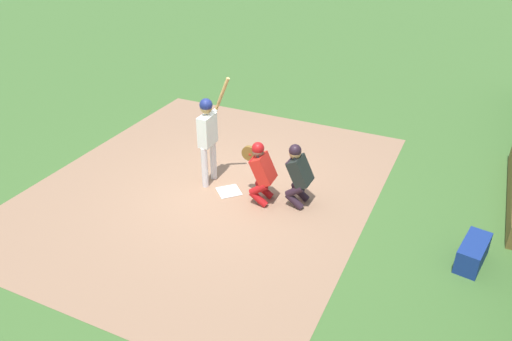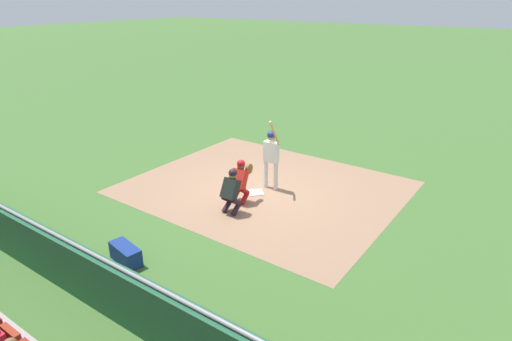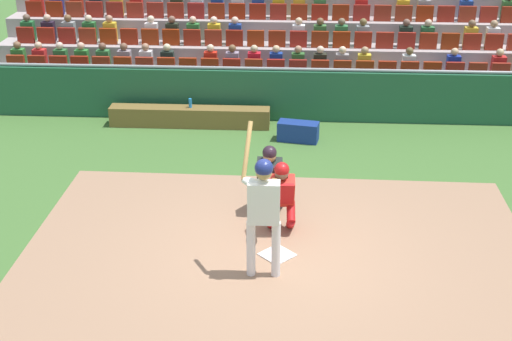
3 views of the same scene
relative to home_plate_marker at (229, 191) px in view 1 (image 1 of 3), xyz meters
The scene contains 7 objects.
ground_plane 0.02m from the home_plate_marker, ahead, with size 160.00×160.00×0.00m, color #40682E.
infield_dirt_patch 0.50m from the home_plate_marker, 90.00° to the left, with size 7.92×6.58×0.01m, color #977156.
home_plate_marker is the anchor object (origin of this frame).
batter_at_plate 1.28m from the home_plate_marker, 69.81° to the left, with size 0.57×0.56×2.27m.
catcher_crouching 1.00m from the home_plate_marker, 92.16° to the right, with size 0.48×0.73×1.29m.
home_plate_umpire 1.57m from the home_plate_marker, 82.78° to the right, with size 0.47×0.48×1.28m.
equipment_duffel_bag 4.64m from the home_plate_marker, 93.78° to the right, with size 0.85×0.36×0.42m, color navy.
Camera 1 is at (-7.60, -4.07, 5.36)m, focal length 35.05 mm.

